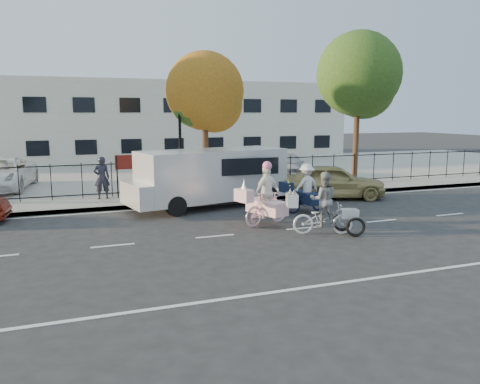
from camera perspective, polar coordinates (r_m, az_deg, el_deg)
name	(u,v)px	position (r m, az deg, el deg)	size (l,w,h in m)	color
ground	(215,236)	(14.21, -3.06, -5.43)	(120.00, 120.00, 0.00)	#333334
road_markings	(215,236)	(14.21, -3.06, -5.41)	(60.00, 9.52, 0.01)	silver
curb	(179,204)	(18.97, -7.48, -1.43)	(60.00, 0.10, 0.15)	#A8A399
sidewalk	(173,199)	(19.98, -8.13, -0.88)	(60.00, 2.20, 0.15)	#A8A399
parking_lot	(143,174)	(28.65, -11.78, 2.19)	(60.00, 15.60, 0.15)	#A8A399
iron_fence	(168,177)	(20.91, -8.80, 1.86)	(58.00, 0.06, 1.50)	black
building	(123,122)	(38.36, -14.09, 8.33)	(34.00, 10.00, 6.00)	silver
lamppost	(180,126)	(20.45, -7.35, 7.94)	(0.36, 0.36, 4.33)	black
street_sign	(126,168)	(20.19, -13.78, 2.90)	(0.85, 0.06, 1.80)	black
zebra_trike	(323,210)	(14.53, 10.12, -2.23)	(2.23, 1.43, 1.92)	white
unicorn_bike	(266,202)	(15.45, 3.20, -1.20)	(2.16, 1.57, 2.13)	#E5AEC9
bull_bike	(306,193)	(17.65, 8.00, -0.11)	(2.01, 1.39, 1.82)	#121036
white_van	(210,175)	(18.53, -3.71, 2.04)	(6.72, 3.36, 2.25)	silver
gold_sedan	(333,181)	(20.69, 11.25, 1.30)	(1.78, 4.43, 1.51)	tan
pedestrian	(102,178)	(20.16, -16.50, 1.68)	(0.65, 0.42, 1.77)	black
lot_car_b	(1,174)	(24.37, -27.12, 1.96)	(2.43, 5.27, 1.46)	white
lot_car_c	(157,169)	(24.21, -10.14, 2.80)	(1.52, 4.36, 1.44)	#474B4E
lot_car_d	(287,165)	(26.30, 5.80, 3.34)	(1.60, 3.97, 1.35)	#B6B8BE
tree_mid	(207,95)	(21.34, -3.99, 11.71)	(3.52, 3.48, 6.39)	#442D1D
tree_east	(360,78)	(24.77, 14.45, 13.29)	(4.20, 4.20, 7.70)	#442D1D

